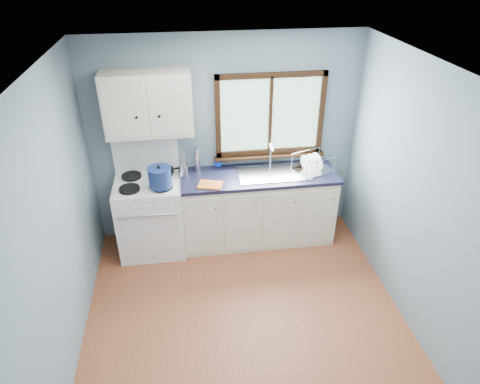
{
  "coord_description": "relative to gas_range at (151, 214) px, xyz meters",
  "views": [
    {
      "loc": [
        -0.49,
        -2.91,
        3.33
      ],
      "look_at": [
        0.05,
        0.9,
        1.05
      ],
      "focal_mm": 32.0,
      "sensor_mm": 36.0,
      "label": 1
    }
  ],
  "objects": [
    {
      "name": "window",
      "position": [
        1.48,
        0.3,
        0.98
      ],
      "size": [
        1.36,
        0.1,
        1.03
      ],
      "color": "#9EC6A8",
      "rests_on": "wall_back"
    },
    {
      "name": "utensil_crock",
      "position": [
        0.42,
        0.11,
        0.5
      ],
      "size": [
        0.13,
        0.13,
        0.35
      ],
      "rotation": [
        0.0,
        0.0,
        -0.17
      ],
      "color": "silver",
      "rests_on": "countertop"
    },
    {
      "name": "dish_towel",
      "position": [
        0.72,
        -0.17,
        0.44
      ],
      "size": [
        0.31,
        0.26,
        0.02
      ],
      "primitive_type": "cube",
      "rotation": [
        0.0,
        0.0,
        -0.28
      ],
      "color": "orange",
      "rests_on": "countertop"
    },
    {
      "name": "soap_bottle",
      "position": [
        0.84,
        0.26,
        0.56
      ],
      "size": [
        0.14,
        0.14,
        0.27
      ],
      "primitive_type": "imported",
      "rotation": [
        0.0,
        0.0,
        -0.36
      ],
      "color": "blue",
      "rests_on": "countertop"
    },
    {
      "name": "thermos",
      "position": [
        0.59,
        0.21,
        0.58
      ],
      "size": [
        0.09,
        0.09,
        0.31
      ],
      "primitive_type": "cylinder",
      "rotation": [
        0.0,
        0.0,
        -0.33
      ],
      "color": "silver",
      "rests_on": "countertop"
    },
    {
      "name": "base_cabinets",
      "position": [
        1.31,
        0.02,
        -0.08
      ],
      "size": [
        1.85,
        0.6,
        0.88
      ],
      "color": "#ECE3C9",
      "rests_on": "floor"
    },
    {
      "name": "ceiling",
      "position": [
        0.95,
        -1.47,
        2.02
      ],
      "size": [
        3.2,
        3.6,
        0.02
      ],
      "primitive_type": "cube",
      "color": "white",
      "rests_on": "wall_back"
    },
    {
      "name": "wall_left",
      "position": [
        -0.66,
        -1.47,
        0.76
      ],
      "size": [
        0.02,
        3.6,
        2.5
      ],
      "primitive_type": "cube",
      "color": "slate",
      "rests_on": "ground"
    },
    {
      "name": "floor",
      "position": [
        0.95,
        -1.47,
        -0.5
      ],
      "size": [
        3.2,
        3.6,
        0.02
      ],
      "primitive_type": "cube",
      "color": "#964E2E",
      "rests_on": "ground"
    },
    {
      "name": "dish_rack",
      "position": [
        1.96,
        0.02,
        0.48
      ],
      "size": [
        0.51,
        0.45,
        0.22
      ],
      "rotation": [
        0.0,
        0.0,
        0.35
      ],
      "color": "silver",
      "rests_on": "countertop"
    },
    {
      "name": "sink",
      "position": [
        1.49,
        0.02,
        0.37
      ],
      "size": [
        0.84,
        0.46,
        0.44
      ],
      "color": "silver",
      "rests_on": "countertop"
    },
    {
      "name": "upper_cabinets",
      "position": [
        0.1,
        0.15,
        1.31
      ],
      "size": [
        0.95,
        0.35,
        0.7
      ],
      "color": "#ECE3C9",
      "rests_on": "wall_back"
    },
    {
      "name": "countertop",
      "position": [
        1.31,
        0.02,
        0.41
      ],
      "size": [
        1.89,
        0.64,
        0.04
      ],
      "primitive_type": "cube",
      "color": "black",
      "rests_on": "base_cabinets"
    },
    {
      "name": "wall_right",
      "position": [
        2.56,
        -1.47,
        0.76
      ],
      "size": [
        0.02,
        3.6,
        2.5
      ],
      "primitive_type": "cube",
      "color": "slate",
      "rests_on": "ground"
    },
    {
      "name": "skillet",
      "position": [
        0.2,
        0.16,
        0.49
      ],
      "size": [
        0.36,
        0.27,
        0.05
      ],
      "rotation": [
        0.0,
        0.0,
        0.24
      ],
      "color": "black",
      "rests_on": "gas_range"
    },
    {
      "name": "gas_range",
      "position": [
        0.0,
        0.0,
        0.0
      ],
      "size": [
        0.76,
        0.69,
        1.36
      ],
      "color": "white",
      "rests_on": "floor"
    },
    {
      "name": "wall_back",
      "position": [
        0.95,
        0.34,
        0.76
      ],
      "size": [
        3.2,
        0.02,
        2.5
      ],
      "primitive_type": "cube",
      "color": "slate",
      "rests_on": "ground"
    },
    {
      "name": "stockpot",
      "position": [
        0.17,
        -0.17,
        0.58
      ],
      "size": [
        0.31,
        0.31,
        0.26
      ],
      "rotation": [
        0.0,
        0.0,
        -0.2
      ],
      "color": "navy",
      "rests_on": "gas_range"
    }
  ]
}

